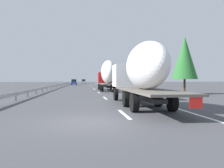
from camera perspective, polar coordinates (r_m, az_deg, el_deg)
ground_plane at (r=49.35m, az=-7.03°, el=-0.97°), size 260.00×260.00×0.00m
lane_stripe_0 at (r=11.65m, az=3.13°, el=-7.75°), size 3.20×0.20×0.01m
lane_stripe_1 at (r=21.68m, az=-1.80°, el=-3.63°), size 3.20×0.20×0.01m
lane_stripe_2 at (r=30.86m, az=-3.47°, el=-2.21°), size 3.20×0.20×0.01m
lane_stripe_3 at (r=40.90m, az=-4.44°, el=-1.39°), size 3.20×0.20×0.01m
lane_stripe_4 at (r=46.18m, az=-4.77°, el=-1.11°), size 3.20×0.20×0.01m
lane_stripe_5 at (r=61.83m, az=-5.44°, el=-0.54°), size 3.20×0.20×0.01m
lane_stripe_6 at (r=68.30m, az=-5.62°, el=-0.39°), size 3.20×0.20×0.01m
edge_line_right at (r=54.66m, az=-1.29°, el=-0.76°), size 110.00×0.20×0.01m
truck_lead at (r=35.95m, az=-1.15°, el=2.51°), size 12.74×2.55×4.84m
truck_trailing at (r=15.26m, az=7.45°, el=3.21°), size 12.99×2.55×4.15m
car_blue_sedan at (r=75.33m, az=-9.76°, el=0.47°), size 4.46×1.76×1.92m
car_silver_hatch at (r=100.46m, az=-7.33°, el=0.65°), size 4.27×1.77×1.98m
road_sign at (r=58.81m, az=-0.55°, el=1.41°), size 0.10×0.90×3.01m
tree_0 at (r=76.32m, az=1.06°, el=2.43°), size 2.57×2.57×5.45m
tree_1 at (r=69.85m, az=1.37°, el=3.10°), size 3.67×3.67×6.61m
tree_2 at (r=76.98m, az=2.39°, el=2.77°), size 3.43×3.43×6.67m
tree_3 at (r=29.35m, az=18.23°, el=6.42°), size 3.19×3.19×7.22m
tree_4 at (r=47.54m, az=5.17°, el=2.58°), size 2.80×2.80×4.78m
tree_5 at (r=76.67m, az=0.59°, el=3.33°), size 2.88×2.88×7.73m
guardrail_median at (r=52.64m, az=-13.60°, el=-0.23°), size 94.00×0.10×0.76m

